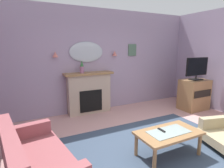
% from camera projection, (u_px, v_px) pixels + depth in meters
% --- Properties ---
extents(floor, '(6.99, 6.50, 0.10)m').
position_uv_depth(floor, '(165.00, 157.00, 3.23)').
color(floor, '#C6938E').
rests_on(floor, ground).
extents(wall_back, '(6.99, 0.10, 2.91)m').
position_uv_depth(wall_back, '(101.00, 61.00, 5.39)').
color(wall_back, '#9E8CA8').
rests_on(wall_back, ground).
extents(patterned_rug, '(3.20, 2.40, 0.01)m').
position_uv_depth(patterned_rug, '(157.00, 148.00, 3.40)').
color(patterned_rug, '#38475B').
rests_on(patterned_rug, ground).
extents(fireplace, '(1.36, 0.36, 1.16)m').
position_uv_depth(fireplace, '(89.00, 93.00, 5.17)').
color(fireplace, tan).
rests_on(fireplace, ground).
extents(mantel_vase_left, '(0.11, 0.11, 0.34)m').
position_uv_depth(mantel_vase_left, '(82.00, 67.00, 4.91)').
color(mantel_vase_left, '#9E6084').
rests_on(mantel_vase_left, fireplace).
extents(wall_mirror, '(0.96, 0.06, 0.56)m').
position_uv_depth(wall_mirror, '(87.00, 52.00, 5.07)').
color(wall_mirror, '#B2BCC6').
extents(wall_sconce_left, '(0.14, 0.14, 0.14)m').
position_uv_depth(wall_sconce_left, '(55.00, 54.00, 4.66)').
color(wall_sconce_left, '#D17066').
extents(wall_sconce_right, '(0.14, 0.14, 0.14)m').
position_uv_depth(wall_sconce_right, '(115.00, 53.00, 5.41)').
color(wall_sconce_right, '#D17066').
extents(framed_picture, '(0.28, 0.03, 0.36)m').
position_uv_depth(framed_picture, '(132.00, 50.00, 5.73)').
color(framed_picture, '#4C6B56').
extents(coffee_table, '(1.10, 0.60, 0.45)m').
position_uv_depth(coffee_table, '(169.00, 135.00, 3.12)').
color(coffee_table, olive).
rests_on(coffee_table, ground).
extents(tv_remote, '(0.04, 0.16, 0.02)m').
position_uv_depth(tv_remote, '(161.00, 130.00, 3.14)').
color(tv_remote, black).
rests_on(tv_remote, coffee_table).
extents(floral_couch, '(1.09, 1.81, 0.76)m').
position_uv_depth(floral_couch, '(32.00, 158.00, 2.57)').
color(floral_couch, '#934C51').
rests_on(floral_couch, ground).
extents(tv_cabinet, '(0.80, 0.57, 0.90)m').
position_uv_depth(tv_cabinet, '(194.00, 95.00, 5.49)').
color(tv_cabinet, olive).
rests_on(tv_cabinet, ground).
extents(tv_flatscreen, '(0.84, 0.24, 0.65)m').
position_uv_depth(tv_flatscreen, '(197.00, 68.00, 5.32)').
color(tv_flatscreen, black).
rests_on(tv_flatscreen, tv_cabinet).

